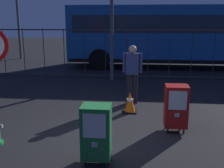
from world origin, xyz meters
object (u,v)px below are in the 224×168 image
Objects in this scene: newspaper_box_primary at (176,106)px; traffic_cone at (130,102)px; pedestrian at (132,71)px; bus_near at (176,33)px; newspaper_box_secondary at (96,132)px.

newspaper_box_primary reaches higher than traffic_cone.
pedestrian is (-0.98, 1.96, 0.38)m from newspaper_box_primary.
newspaper_box_primary is at bearing -96.63° from bus_near.
traffic_cone is (-0.03, -0.78, -0.69)m from pedestrian.
bus_near is (2.51, 9.93, 1.14)m from newspaper_box_secondary.
traffic_cone is at bearing -92.19° from pedestrian.
newspaper_box_primary is 8.54m from bus_near.
newspaper_box_primary is 2.13m from newspaper_box_secondary.
pedestrian is (0.50, 3.48, 0.38)m from newspaper_box_secondary.
newspaper_box_secondary is 10.30m from bus_near.
newspaper_box_secondary is at bearing -98.22° from pedestrian.
bus_near reaches higher than newspaper_box_primary.
newspaper_box_secondary is 0.10× the size of bus_near.
bus_near reaches higher than traffic_cone.
pedestrian is 0.16× the size of bus_near.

